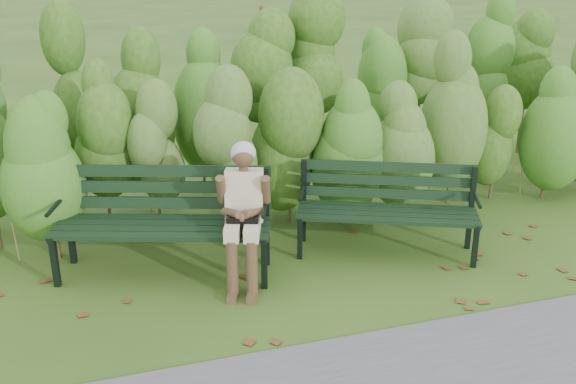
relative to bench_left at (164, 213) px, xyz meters
name	(u,v)px	position (x,y,z in m)	size (l,w,h in m)	color
ground	(300,283)	(1.09, -0.62, -0.57)	(80.00, 80.00, 0.00)	#284716
hedge_band	(246,100)	(1.09, 1.24, 0.69)	(11.04, 1.67, 2.42)	#47381E
leaf_litter	(247,285)	(0.63, -0.52, -0.57)	(4.60, 2.20, 0.01)	brown
bench_left	(164,213)	(0.00, 0.00, 0.00)	(2.03, 1.21, 0.97)	black
bench_right	(387,202)	(2.12, -0.21, -0.06)	(1.80, 1.20, 0.86)	black
seated_woman	(243,205)	(0.64, -0.42, 0.16)	(0.53, 0.74, 1.27)	#B5AC8D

